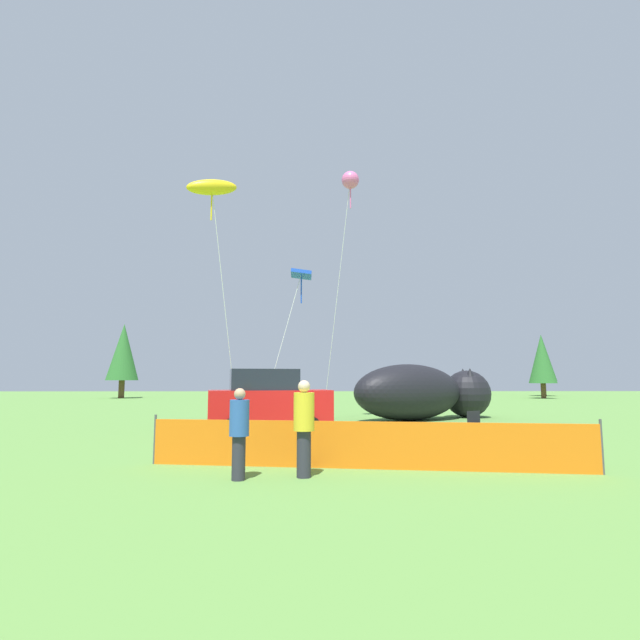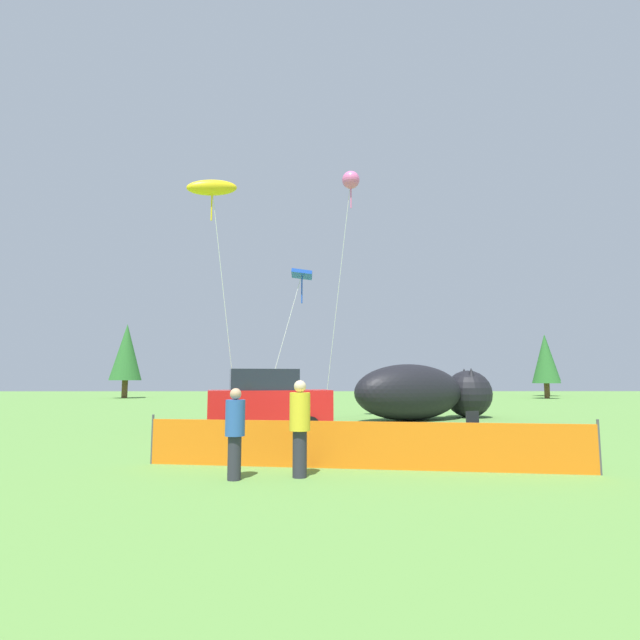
% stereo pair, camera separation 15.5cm
% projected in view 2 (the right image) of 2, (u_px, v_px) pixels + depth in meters
% --- Properties ---
extents(ground_plane, '(120.00, 120.00, 0.00)m').
position_uv_depth(ground_plane, '(330.00, 444.00, 13.79)').
color(ground_plane, '#609342').
extents(parked_car, '(4.34, 2.39, 2.14)m').
position_uv_depth(parked_car, '(268.00, 402.00, 16.96)').
color(parked_car, red).
rests_on(parked_car, ground).
extents(folding_chair, '(0.72, 0.72, 0.94)m').
position_uv_depth(folding_chair, '(477.00, 426.00, 13.25)').
color(folding_chair, black).
rests_on(folding_chair, ground).
extents(inflatable_cat, '(7.25, 5.28, 2.45)m').
position_uv_depth(inflatable_cat, '(423.00, 394.00, 22.17)').
color(inflatable_cat, black).
rests_on(inflatable_cat, ground).
extents(safety_fence, '(8.95, 1.40, 1.04)m').
position_uv_depth(safety_fence, '(362.00, 445.00, 10.08)').
color(safety_fence, orange).
rests_on(safety_fence, ground).
extents(spectator_in_grey_shirt, '(0.39, 0.39, 1.78)m').
position_uv_depth(spectator_in_grey_shirt, '(300.00, 424.00, 9.28)').
color(spectator_in_grey_shirt, '#2D2D38').
rests_on(spectator_in_grey_shirt, ground).
extents(spectator_in_white_shirt, '(0.36, 0.36, 1.64)m').
position_uv_depth(spectator_in_white_shirt, '(235.00, 429.00, 9.04)').
color(spectator_in_white_shirt, '#2D2D38').
rests_on(spectator_in_white_shirt, ground).
extents(kite_blue_box, '(2.12, 1.74, 6.59)m').
position_uv_depth(kite_blue_box, '(301.00, 277.00, 22.01)').
color(kite_blue_box, silver).
rests_on(kite_blue_box, ground).
extents(kite_pink_octopus, '(1.61, 1.32, 11.00)m').
position_uv_depth(kite_pink_octopus, '(351.00, 182.00, 22.18)').
color(kite_pink_octopus, silver).
rests_on(kite_pink_octopus, ground).
extents(kite_yellow_hero, '(2.13, 1.35, 9.57)m').
position_uv_depth(kite_yellow_hero, '(212.00, 189.00, 19.13)').
color(kite_yellow_hero, silver).
rests_on(kite_yellow_hero, ground).
extents(horizon_tree_east, '(2.48, 2.48, 5.92)m').
position_uv_depth(horizon_tree_east, '(545.00, 359.00, 46.54)').
color(horizon_tree_east, brown).
rests_on(horizon_tree_east, ground).
extents(horizon_tree_west, '(2.95, 2.95, 7.05)m').
position_uv_depth(horizon_tree_west, '(126.00, 352.00, 47.58)').
color(horizon_tree_west, brown).
rests_on(horizon_tree_west, ground).
extents(horizon_tree_mid, '(2.75, 2.75, 6.57)m').
position_uv_depth(horizon_tree_mid, '(546.00, 358.00, 53.49)').
color(horizon_tree_mid, brown).
rests_on(horizon_tree_mid, ground).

